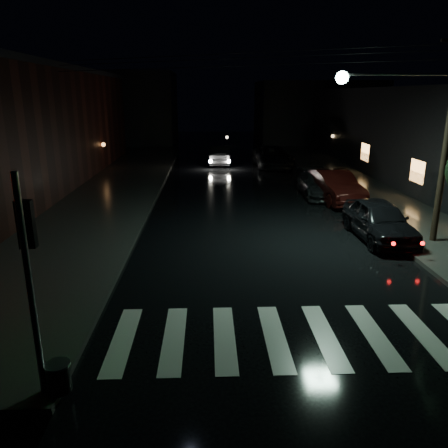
{
  "coord_description": "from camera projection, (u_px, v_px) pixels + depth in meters",
  "views": [
    {
      "loc": [
        0.84,
        -8.64,
        5.55
      ],
      "look_at": [
        1.34,
        4.6,
        1.6
      ],
      "focal_mm": 35.0,
      "sensor_mm": 36.0,
      "label": 1
    }
  ],
  "objects": [
    {
      "name": "signal_pole_corner",
      "position": [
        45.0,
        324.0,
        7.92
      ],
      "size": [
        0.68,
        0.61,
        4.2
      ],
      "color": "slate",
      "rests_on": "ground"
    },
    {
      "name": "parked_car_c",
      "position": [
        318.0,
        184.0,
        24.66
      ],
      "size": [
        2.0,
        4.72,
        1.36
      ],
      "primitive_type": "imported",
      "rotation": [
        0.0,
        0.0,
        -0.02
      ],
      "color": "black",
      "rests_on": "ground"
    },
    {
      "name": "parked_car_b",
      "position": [
        334.0,
        186.0,
        23.32
      ],
      "size": [
        2.31,
        5.17,
        1.65
      ],
      "primitive_type": "imported",
      "rotation": [
        0.0,
        0.0,
        0.12
      ],
      "color": "black",
      "rests_on": "ground"
    },
    {
      "name": "sidewalk_right",
      "position": [
        377.0,
        200.0,
        23.58
      ],
      "size": [
        4.0,
        44.0,
        0.15
      ],
      "primitive_type": "cube",
      "color": "#282826",
      "rests_on": "ground"
    },
    {
      "name": "building_far_right",
      "position": [
        316.0,
        112.0,
        52.43
      ],
      "size": [
        14.0,
        10.0,
        7.0
      ],
      "primitive_type": "cube",
      "color": "black",
      "rests_on": "ground"
    },
    {
      "name": "parked_car_d",
      "position": [
        273.0,
        157.0,
        34.33
      ],
      "size": [
        2.85,
        5.9,
        1.62
      ],
      "primitive_type": "imported",
      "rotation": [
        0.0,
        0.0,
        0.03
      ],
      "color": "black",
      "rests_on": "ground"
    },
    {
      "name": "parked_car_a",
      "position": [
        379.0,
        220.0,
        17.22
      ],
      "size": [
        1.92,
        4.61,
        1.56
      ],
      "primitive_type": "imported",
      "rotation": [
        0.0,
        0.0,
        0.02
      ],
      "color": "black",
      "rests_on": "ground"
    },
    {
      "name": "building_far_left",
      "position": [
        115.0,
        108.0,
        51.42
      ],
      "size": [
        14.0,
        10.0,
        8.0
      ],
      "primitive_type": "cube",
      "color": "black",
      "rests_on": "ground"
    },
    {
      "name": "ground",
      "position": [
        172.0,
        351.0,
        9.83
      ],
      "size": [
        120.0,
        120.0,
        0.0
      ],
      "primitive_type": "plane",
      "color": "black",
      "rests_on": "ground"
    },
    {
      "name": "oncoming_car",
      "position": [
        220.0,
        155.0,
        35.69
      ],
      "size": [
        1.77,
        4.69,
        1.53
      ],
      "primitive_type": "imported",
      "rotation": [
        0.0,
        0.0,
        3.11
      ],
      "color": "black",
      "rests_on": "ground"
    },
    {
      "name": "sidewalk_left",
      "position": [
        98.0,
        202.0,
        23.04
      ],
      "size": [
        6.0,
        44.0,
        0.15
      ],
      "primitive_type": "cube",
      "color": "#282826",
      "rests_on": "ground"
    },
    {
      "name": "crosswalk",
      "position": [
        300.0,
        336.0,
        10.42
      ],
      "size": [
        9.0,
        3.0,
        0.01
      ],
      "primitive_type": "cube",
      "color": "beige",
      "rests_on": "ground"
    },
    {
      "name": "utility_pole",
      "position": [
        431.0,
        122.0,
        15.54
      ],
      "size": [
        4.92,
        0.44,
        8.0
      ],
      "color": "black",
      "rests_on": "ground"
    }
  ]
}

